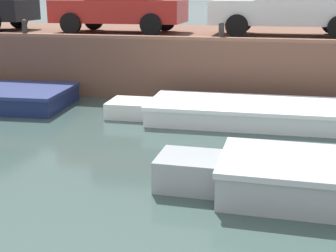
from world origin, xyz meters
The scene contains 8 objects.
ground_plane centered at (0.00, 5.12, 0.00)m, with size 400.00×400.00×0.00m, color #384C47.
far_quay_wall centered at (0.00, 13.24, 0.79)m, with size 60.00×6.00×1.57m, color brown.
far_wall_coping centered at (0.00, 10.36, 1.61)m, with size 60.00×0.24×0.08m, color brown.
boat_moored_central_white centered at (0.87, 8.64, 0.22)m, with size 6.12×1.98×0.43m.
car_left_inner_red centered at (-3.33, 12.22, 2.42)m, with size 3.83×1.97×1.54m.
car_centre_white centered at (1.50, 12.22, 2.42)m, with size 4.16×1.91×1.54m.
mooring_bollard_west centered at (-5.55, 10.49, 1.81)m, with size 0.15×0.15×0.45m.
mooring_bollard_mid centered at (-0.15, 10.49, 1.81)m, with size 0.15×0.15×0.45m.
Camera 1 is at (1.25, -1.33, 2.68)m, focal length 50.00 mm.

